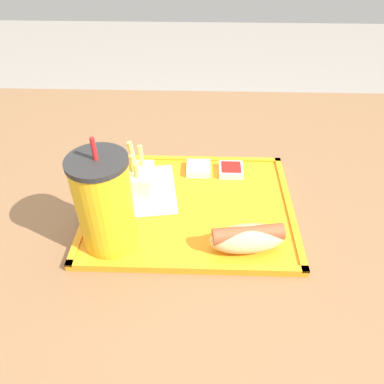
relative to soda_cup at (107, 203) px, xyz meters
The scene contains 8 objects.
dining_table 0.49m from the soda_cup, 156.87° to the right, with size 1.32×1.10×0.74m.
food_tray 0.18m from the soda_cup, 143.46° to the right, with size 0.38×0.31×0.01m.
paper_napkin 0.15m from the soda_cup, 93.79° to the right, with size 0.20×0.18×0.00m.
soda_cup is the anchor object (origin of this frame).
hot_dog_far 0.23m from the soda_cup, behind, with size 0.13×0.07×0.05m.
fries_carton 0.13m from the soda_cup, 96.54° to the right, with size 0.09×0.07×0.11m.
sauce_cup_mayo 0.26m from the soda_cup, 125.44° to the right, with size 0.05×0.05×0.02m.
sauce_cup_ketchup 0.30m from the soda_cup, 136.81° to the right, with size 0.05×0.05×0.02m.
Camera 1 is at (0.00, 0.49, 1.21)m, focal length 35.00 mm.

